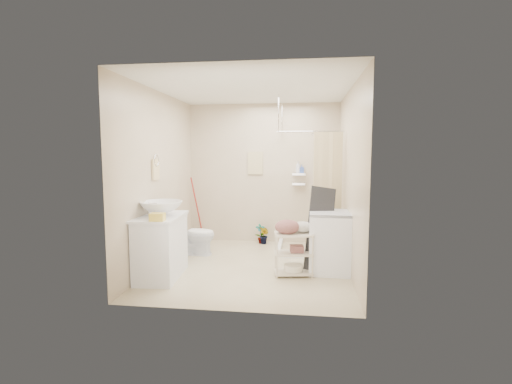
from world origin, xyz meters
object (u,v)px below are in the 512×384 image
at_px(laundry_rack, 294,250).
at_px(washing_machine, 330,242).
at_px(vanity, 161,246).
at_px(toilet, 195,234).

bearing_deg(laundry_rack, washing_machine, 16.47).
distance_m(washing_machine, laundry_rack, 0.57).
distance_m(vanity, toilet, 1.18).
bearing_deg(laundry_rack, vanity, -179.23).
xyz_separation_m(vanity, washing_machine, (2.30, 0.54, 0.01)).
distance_m(vanity, laundry_rack, 1.81).
relative_size(vanity, washing_machine, 1.12).
height_order(vanity, laundry_rack, vanity).
bearing_deg(vanity, washing_machine, 9.40).
xyz_separation_m(toilet, laundry_rack, (1.67, -0.87, 0.01)).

